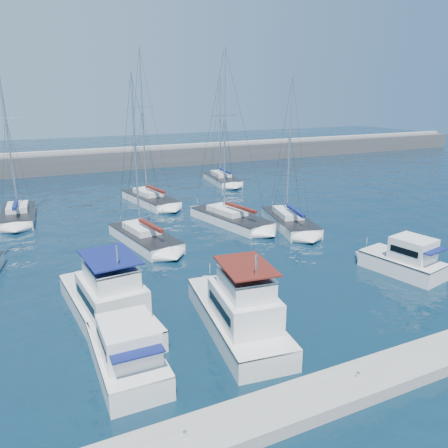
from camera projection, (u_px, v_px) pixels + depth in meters
name	position (u px, v px, depth m)	size (l,w,h in m)	color
ground	(241.00, 290.00, 28.65)	(220.00, 220.00, 0.00)	black
breakwater	(99.00, 163.00, 73.32)	(160.00, 6.00, 4.45)	#424244
dock	(357.00, 383.00, 19.04)	(40.00, 2.20, 0.60)	gray
dock_cleat_near_port	(185.00, 434.00, 15.64)	(0.16, 0.16, 0.25)	silver
dock_cleat_centre	(358.00, 375.00, 18.92)	(0.16, 0.16, 0.25)	silver
motor_yacht_port_outer	(127.00, 354.00, 20.05)	(2.83, 6.14, 3.20)	silver
motor_yacht_port_inner	(109.00, 304.00, 24.40)	(4.25, 10.07, 4.69)	silver
motor_yacht_stbd_inner	(239.00, 314.00, 23.31)	(4.31, 9.64, 4.69)	silver
motor_yacht_stbd_outer	(405.00, 261.00, 31.07)	(3.75, 5.98, 3.20)	silver
sailboat_mid_b	(144.00, 238.00, 37.46)	(4.52, 9.10, 14.37)	silver
sailboat_mid_d	(230.00, 218.00, 43.09)	(5.20, 10.05, 16.74)	silver
sailboat_mid_e	(289.00, 221.00, 42.15)	(4.99, 9.30, 14.31)	silver
sailboat_back_a	(18.00, 215.00, 44.24)	(3.64, 8.30, 16.16)	silver
sailboat_back_b	(150.00, 199.00, 50.93)	(4.74, 9.69, 17.54)	silver
sailboat_back_c	(222.00, 179.00, 62.39)	(3.84, 8.73, 14.83)	silver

